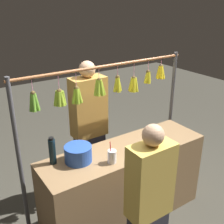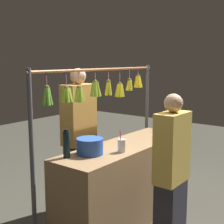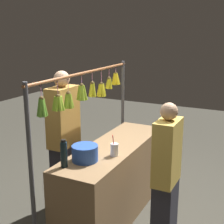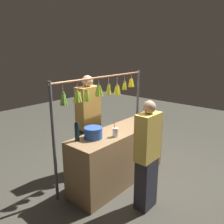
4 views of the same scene
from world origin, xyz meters
name	(u,v)px [view 4 (image 4 of 4)]	position (x,y,z in m)	size (l,w,h in m)	color
ground_plane	(119,179)	(0.00, 0.00, 0.00)	(12.00, 12.00, 0.00)	#3E3C33
market_counter	(119,155)	(0.00, 0.00, 0.46)	(1.88, 0.56, 0.91)	olive
display_rack	(102,102)	(0.02, -0.35, 1.32)	(2.10, 0.14, 1.78)	#4C4C51
water_bottle	(77,132)	(0.75, -0.17, 1.05)	(0.07, 0.07, 0.28)	black
blue_bucket	(93,133)	(0.53, -0.06, 0.99)	(0.27, 0.27, 0.16)	#2950B4
drink_cup	(115,132)	(0.27, 0.14, 0.98)	(0.09, 0.09, 0.23)	silver
vendor_person	(89,125)	(0.08, -0.64, 0.87)	(0.42, 0.23, 1.75)	#2D2D38
customer_person	(147,157)	(0.30, 0.73, 0.77)	(0.37, 0.20, 1.56)	#2D2D38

